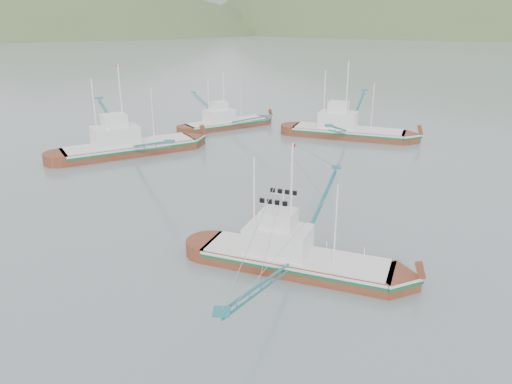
{
  "coord_description": "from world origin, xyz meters",
  "views": [
    {
      "loc": [
        1.04,
        -31.51,
        17.01
      ],
      "look_at": [
        0.0,
        6.0,
        3.2
      ],
      "focal_mm": 35.0,
      "sensor_mm": 36.0,
      "label": 1
    }
  ],
  "objects_px": {
    "bg_boat_left": "(128,134)",
    "bg_boat_right": "(348,122)",
    "main_boat": "(294,244)",
    "bg_boat_far": "(226,115)"
  },
  "relations": [
    {
      "from": "main_boat",
      "to": "bg_boat_far",
      "type": "xyz_separation_m",
      "value": [
        -8.34,
        43.57,
        0.06
      ]
    },
    {
      "from": "bg_boat_left",
      "to": "bg_boat_right",
      "type": "bearing_deg",
      "value": -12.96
    },
    {
      "from": "bg_boat_far",
      "to": "main_boat",
      "type": "bearing_deg",
      "value": -112.66
    },
    {
      "from": "bg_boat_far",
      "to": "bg_boat_right",
      "type": "height_order",
      "value": "bg_boat_right"
    },
    {
      "from": "main_boat",
      "to": "bg_boat_far",
      "type": "distance_m",
      "value": 44.36
    },
    {
      "from": "main_boat",
      "to": "bg_boat_far",
      "type": "height_order",
      "value": "main_boat"
    },
    {
      "from": "bg_boat_left",
      "to": "bg_boat_right",
      "type": "height_order",
      "value": "bg_boat_left"
    },
    {
      "from": "bg_boat_left",
      "to": "bg_boat_right",
      "type": "xyz_separation_m",
      "value": [
        28.36,
        9.35,
        -0.3
      ]
    },
    {
      "from": "bg_boat_left",
      "to": "main_boat",
      "type": "bearing_deg",
      "value": -87.41
    },
    {
      "from": "main_boat",
      "to": "bg_boat_left",
      "type": "height_order",
      "value": "bg_boat_left"
    }
  ]
}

